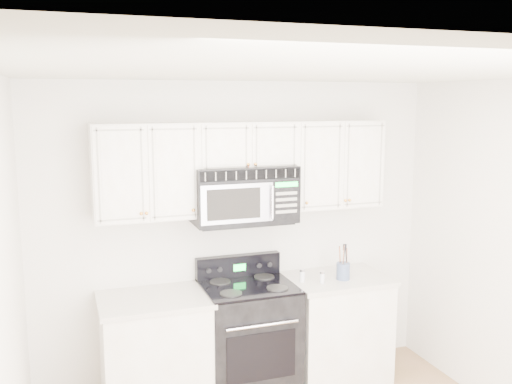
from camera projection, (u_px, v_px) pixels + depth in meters
name	position (u px, v px, depth m)	size (l,w,h in m)	color
room	(329.00, 299.00, 3.31)	(3.51, 3.51, 2.61)	#9A6F56
base_cabinet_left	(155.00, 357.00, 4.53)	(0.86, 0.65, 0.92)	white
base_cabinet_right	(336.00, 330.00, 5.05)	(0.86, 0.65, 0.92)	white
range	(248.00, 337.00, 4.77)	(0.75, 0.68, 1.12)	black
upper_cabinets	(245.00, 163.00, 4.69)	(2.44, 0.37, 0.75)	white
microwave	(243.00, 194.00, 4.67)	(0.84, 0.47, 0.47)	black
utensil_crock	(343.00, 270.00, 4.88)	(0.12, 0.12, 0.31)	#475E84
shaker_salt	(302.00, 276.00, 4.82)	(0.05, 0.05, 0.11)	silver
shaker_pepper	(322.00, 277.00, 4.79)	(0.04, 0.04, 0.10)	silver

